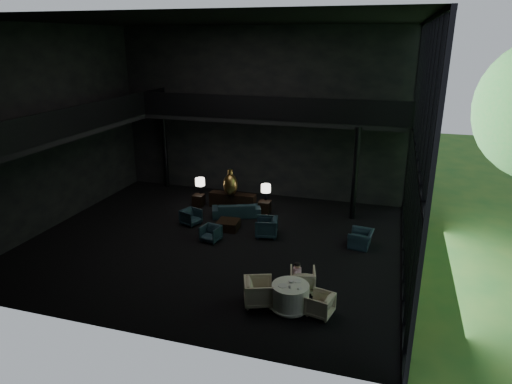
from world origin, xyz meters
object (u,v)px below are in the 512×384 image
(lounge_armchair_east, at_px, (266,225))
(window_armchair, at_px, (361,237))
(table_lamp_left, at_px, (200,183))
(dining_chair_east, at_px, (320,304))
(child, at_px, (297,271))
(side_table_left, at_px, (199,200))
(coffee_table, at_px, (228,225))
(side_table_right, at_px, (265,207))
(lounge_armchair_west, at_px, (191,217))
(dining_table, at_px, (290,298))
(dining_chair_north, at_px, (303,278))
(dining_chair_west, at_px, (259,289))
(console, at_px, (233,200))
(sofa, at_px, (236,207))
(lounge_armchair_south, at_px, (211,234))
(table_lamp_right, at_px, (266,189))
(bronze_urn, at_px, (230,184))

(lounge_armchair_east, height_order, window_armchair, lounge_armchair_east)
(table_lamp_left, bearing_deg, dining_chair_east, -47.16)
(dining_chair_east, distance_m, child, 1.41)
(side_table_left, distance_m, coffee_table, 3.17)
(side_table_right, bearing_deg, lounge_armchair_west, -140.20)
(dining_table, relative_size, dining_chair_east, 1.83)
(dining_chair_north, relative_size, child, 1.45)
(dining_chair_west, height_order, child, child)
(side_table_left, relative_size, dining_chair_north, 0.67)
(console, distance_m, lounge_armchair_west, 2.60)
(lounge_armchair_east, xyz_separation_m, dining_chair_north, (2.17, -3.55, -0.07))
(sofa, height_order, dining_chair_north, sofa)
(sofa, height_order, dining_chair_east, sofa)
(coffee_table, bearing_deg, window_armchair, -0.83)
(lounge_armchair_west, bearing_deg, dining_chair_east, -108.58)
(lounge_armchair_east, distance_m, dining_chair_west, 4.82)
(dining_chair_west, xyz_separation_m, child, (0.92, 0.99, 0.25))
(table_lamp_left, relative_size, child, 1.34)
(console, height_order, side_table_left, console)
(window_armchair, relative_size, coffee_table, 1.01)
(lounge_armchair_west, distance_m, window_armchair, 6.99)
(side_table_left, height_order, dining_chair_east, dining_chair_east)
(side_table_right, height_order, dining_chair_east, dining_chair_east)
(lounge_armchair_south, bearing_deg, window_armchair, 22.86)
(dining_chair_west, bearing_deg, side_table_left, 14.93)
(window_armchair, bearing_deg, dining_chair_east, -3.02)
(lounge_armchair_south, bearing_deg, dining_table, -31.51)
(window_armchair, distance_m, coffee_table, 5.32)
(side_table_left, height_order, lounge_armchair_south, lounge_armchair_south)
(table_lamp_right, height_order, window_armchair, table_lamp_right)
(child, bearing_deg, dining_chair_west, 46.97)
(dining_table, height_order, dining_chair_west, dining_chair_west)
(sofa, distance_m, lounge_armchair_south, 2.74)
(console, distance_m, table_lamp_right, 1.76)
(lounge_armchair_west, bearing_deg, table_lamp_right, -27.70)
(lounge_armchair_west, bearing_deg, coffee_table, -71.00)
(side_table_right, bearing_deg, table_lamp_left, 175.44)
(window_armchair, bearing_deg, sofa, -100.09)
(lounge_armchair_west, bearing_deg, side_table_right, -30.20)
(side_table_right, height_order, sofa, sofa)
(dining_chair_west, bearing_deg, table_lamp_left, 14.01)
(bronze_urn, distance_m, lounge_armchair_east, 3.45)
(console, relative_size, lounge_armchair_east, 2.29)
(table_lamp_right, bearing_deg, sofa, -139.57)
(side_table_right, distance_m, dining_table, 7.58)
(bronze_urn, relative_size, dining_table, 0.98)
(bronze_urn, distance_m, child, 7.54)
(console, xyz_separation_m, window_armchair, (6.00, -2.51, 0.03))
(lounge_armchair_west, xyz_separation_m, dining_chair_west, (4.45, -4.94, 0.14))
(table_lamp_right, bearing_deg, console, 178.25)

